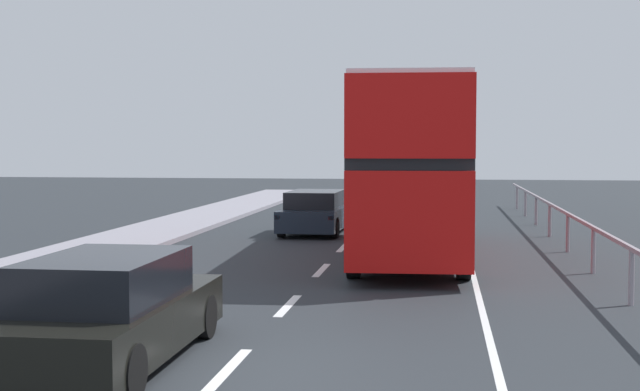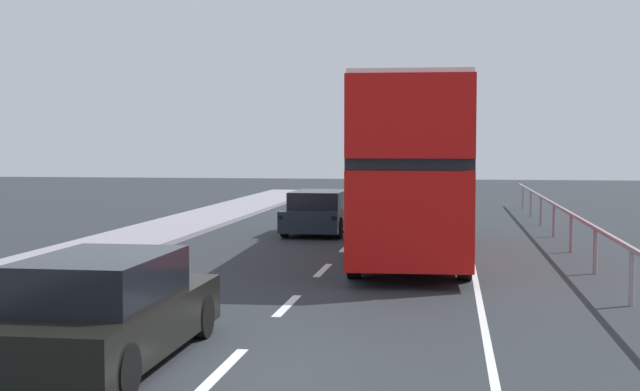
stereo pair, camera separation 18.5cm
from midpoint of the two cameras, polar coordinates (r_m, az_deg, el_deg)
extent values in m
cube|color=#262B30|center=(11.22, -5.93, -11.59)|extent=(74.61, 120.00, 0.10)
cube|color=silver|center=(11.21, -5.93, -11.33)|extent=(0.16, 2.06, 0.01)
cube|color=silver|center=(15.33, -1.84, -7.30)|extent=(0.16, 2.06, 0.01)
cube|color=silver|center=(19.54, 0.47, -4.97)|extent=(0.16, 2.06, 0.01)
cube|color=silver|center=(23.79, 1.95, -3.46)|extent=(0.16, 2.06, 0.01)
cube|color=silver|center=(28.06, 2.97, -2.42)|extent=(0.16, 2.06, 0.01)
cube|color=silver|center=(32.35, 3.72, -1.64)|extent=(0.16, 2.06, 0.01)
cube|color=silver|center=(36.65, 4.30, -1.05)|extent=(0.16, 2.06, 0.01)
cube|color=silver|center=(40.95, 4.75, -0.59)|extent=(0.16, 2.06, 0.01)
cube|color=silver|center=(19.70, 10.43, -4.95)|extent=(0.12, 46.00, 0.01)
cube|color=gray|center=(19.85, 18.09, -2.08)|extent=(0.08, 42.00, 0.08)
cylinder|color=gray|center=(16.18, 20.28, -5.14)|extent=(0.10, 0.10, 1.01)
cylinder|color=gray|center=(19.90, 18.06, -3.53)|extent=(0.10, 0.10, 1.01)
cylinder|color=gray|center=(23.65, 16.54, -2.42)|extent=(0.10, 0.10, 1.01)
cylinder|color=gray|center=(27.42, 15.44, -1.62)|extent=(0.10, 0.10, 1.01)
cylinder|color=gray|center=(31.20, 14.61, -1.01)|extent=(0.10, 0.10, 1.01)
cylinder|color=gray|center=(34.99, 13.96, -0.53)|extent=(0.10, 0.10, 1.01)
cylinder|color=gray|center=(38.79, 13.44, -0.15)|extent=(0.10, 0.10, 1.01)
cube|color=red|center=(21.95, 6.24, -0.54)|extent=(2.96, 10.76, 1.99)
cube|color=black|center=(21.90, 6.25, 2.37)|extent=(2.97, 10.34, 0.24)
cube|color=red|center=(21.90, 6.27, 4.83)|extent=(2.96, 10.76, 1.64)
cube|color=silver|center=(21.94, 6.29, 7.10)|extent=(2.90, 10.55, 0.10)
cube|color=black|center=(27.25, 6.23, 0.43)|extent=(2.26, 0.14, 1.39)
cube|color=yellow|center=(27.23, 6.26, 5.41)|extent=(1.51, 0.10, 0.28)
cylinder|color=black|center=(25.96, 3.66, -1.79)|extent=(0.32, 1.01, 1.00)
cylinder|color=black|center=(25.96, 8.78, -1.82)|extent=(0.32, 1.01, 1.00)
cylinder|color=black|center=(18.35, 2.60, -3.95)|extent=(0.32, 1.01, 1.00)
cylinder|color=black|center=(18.35, 9.85, -4.00)|extent=(0.32, 1.01, 1.00)
cube|color=black|center=(11.66, -13.42, -8.27)|extent=(1.80, 4.52, 0.66)
cube|color=black|center=(11.34, -13.90, -5.37)|extent=(1.58, 2.49, 0.60)
cube|color=red|center=(9.31, -14.03, -10.20)|extent=(0.16, 0.06, 0.12)
cylinder|color=black|center=(13.41, -14.17, -7.57)|extent=(0.20, 0.64, 0.64)
cylinder|color=black|center=(12.88, -7.40, -7.95)|extent=(0.20, 0.64, 0.64)
cylinder|color=black|center=(10.00, -12.39, -11.34)|extent=(0.20, 0.64, 0.64)
cube|color=#18222E|center=(27.74, 0.22, -1.43)|extent=(1.93, 4.59, 0.65)
cube|color=black|center=(27.48, 0.14, -0.24)|extent=(1.66, 2.54, 0.53)
cube|color=red|center=(25.69, -2.42, -1.46)|extent=(0.16, 0.06, 0.12)
cube|color=red|center=(25.39, 1.16, -1.51)|extent=(0.16, 0.06, 0.12)
cylinder|color=black|center=(29.45, -0.85, -1.52)|extent=(0.22, 0.64, 0.64)
cylinder|color=black|center=(29.18, 2.36, -1.56)|extent=(0.22, 0.64, 0.64)
cylinder|color=black|center=(26.38, -2.14, -2.09)|extent=(0.22, 0.64, 0.64)
cylinder|color=black|center=(26.08, 1.43, -2.16)|extent=(0.22, 0.64, 0.64)
camera|label=1|loc=(0.09, -89.68, 0.02)|focal=48.25mm
camera|label=2|loc=(0.09, 90.32, -0.02)|focal=48.25mm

